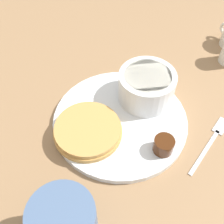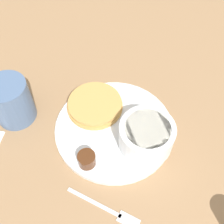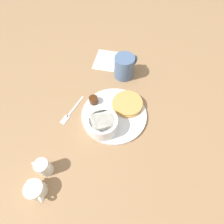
{
  "view_description": "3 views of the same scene",
  "coord_description": "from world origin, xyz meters",
  "px_view_note": "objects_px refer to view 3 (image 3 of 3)",
  "views": [
    {
      "loc": [
        0.31,
        0.07,
        0.43
      ],
      "look_at": [
        0.01,
        -0.01,
        0.04
      ],
      "focal_mm": 45.0,
      "sensor_mm": 36.0,
      "label": 1
    },
    {
      "loc": [
        -0.02,
        0.32,
        0.51
      ],
      "look_at": [
        0.01,
        -0.02,
        0.04
      ],
      "focal_mm": 45.0,
      "sensor_mm": 36.0,
      "label": 2
    },
    {
      "loc": [
        -0.35,
        -0.03,
        0.58
      ],
      "look_at": [
        -0.0,
        0.01,
        0.03
      ],
      "focal_mm": 28.0,
      "sensor_mm": 36.0,
      "label": 3
    }
  ],
  "objects_px": {
    "plate": "(114,114)",
    "coffee_mug": "(125,67)",
    "creamer_pitcher_far": "(36,190)",
    "bowl": "(102,124)",
    "fork": "(70,113)",
    "creamer_pitcher_near": "(44,167)"
  },
  "relations": [
    {
      "from": "bowl",
      "to": "creamer_pitcher_near",
      "type": "height_order",
      "value": "bowl"
    },
    {
      "from": "fork",
      "to": "coffee_mug",
      "type": "bearing_deg",
      "value": -40.12
    },
    {
      "from": "fork",
      "to": "plate",
      "type": "bearing_deg",
      "value": -86.82
    },
    {
      "from": "creamer_pitcher_far",
      "to": "plate",
      "type": "bearing_deg",
      "value": -33.81
    },
    {
      "from": "plate",
      "to": "creamer_pitcher_far",
      "type": "height_order",
      "value": "creamer_pitcher_far"
    },
    {
      "from": "plate",
      "to": "coffee_mug",
      "type": "distance_m",
      "value": 0.22
    },
    {
      "from": "creamer_pitcher_near",
      "to": "bowl",
      "type": "bearing_deg",
      "value": -43.82
    },
    {
      "from": "plate",
      "to": "creamer_pitcher_near",
      "type": "distance_m",
      "value": 0.3
    },
    {
      "from": "coffee_mug",
      "to": "plate",
      "type": "bearing_deg",
      "value": 174.54
    },
    {
      "from": "creamer_pitcher_near",
      "to": "fork",
      "type": "relative_size",
      "value": 0.49
    },
    {
      "from": "plate",
      "to": "creamer_pitcher_far",
      "type": "xyz_separation_m",
      "value": [
        -0.3,
        0.2,
        0.02
      ]
    },
    {
      "from": "coffee_mug",
      "to": "fork",
      "type": "xyz_separation_m",
      "value": [
        -0.23,
        0.19,
        -0.05
      ]
    },
    {
      "from": "plate",
      "to": "coffee_mug",
      "type": "bearing_deg",
      "value": -5.46
    },
    {
      "from": "plate",
      "to": "coffee_mug",
      "type": "xyz_separation_m",
      "value": [
        0.22,
        -0.02,
        0.04
      ]
    },
    {
      "from": "bowl",
      "to": "fork",
      "type": "xyz_separation_m",
      "value": [
        0.06,
        0.14,
        -0.04
      ]
    },
    {
      "from": "creamer_pitcher_near",
      "to": "creamer_pitcher_far",
      "type": "xyz_separation_m",
      "value": [
        -0.06,
        0.0,
        -0.01
      ]
    },
    {
      "from": "plate",
      "to": "fork",
      "type": "bearing_deg",
      "value": 93.18
    },
    {
      "from": "creamer_pitcher_far",
      "to": "fork",
      "type": "xyz_separation_m",
      "value": [
        0.29,
        -0.03,
        -0.02
      ]
    },
    {
      "from": "plate",
      "to": "creamer_pitcher_far",
      "type": "bearing_deg",
      "value": 146.19
    },
    {
      "from": "coffee_mug",
      "to": "fork",
      "type": "relative_size",
      "value": 0.74
    },
    {
      "from": "creamer_pitcher_near",
      "to": "creamer_pitcher_far",
      "type": "relative_size",
      "value": 1.06
    },
    {
      "from": "bowl",
      "to": "creamer_pitcher_near",
      "type": "bearing_deg",
      "value": 136.18
    }
  ]
}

